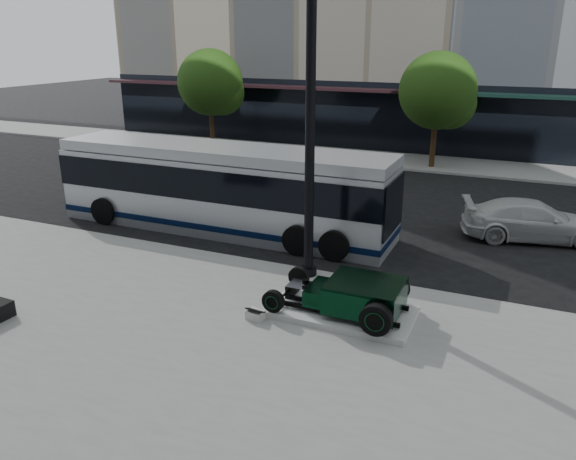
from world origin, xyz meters
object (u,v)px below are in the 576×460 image
at_px(hot_rod, 356,295).
at_px(transit_bus, 222,188).
at_px(lamppost, 310,133).
at_px(white_sedan, 533,220).

relative_size(hot_rod, transit_bus, 0.27).
relative_size(lamppost, white_sedan, 1.90).
relative_size(transit_bus, white_sedan, 2.68).
height_order(lamppost, transit_bus, lamppost).
distance_m(lamppost, white_sedan, 8.92).
xyz_separation_m(hot_rod, lamppost, (-1.97, 1.91, 3.39)).
bearing_deg(hot_rod, transit_bus, 143.06).
height_order(lamppost, white_sedan, lamppost).
xyz_separation_m(hot_rod, white_sedan, (3.65, 7.92, -0.04)).
bearing_deg(white_sedan, lamppost, 123.08).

